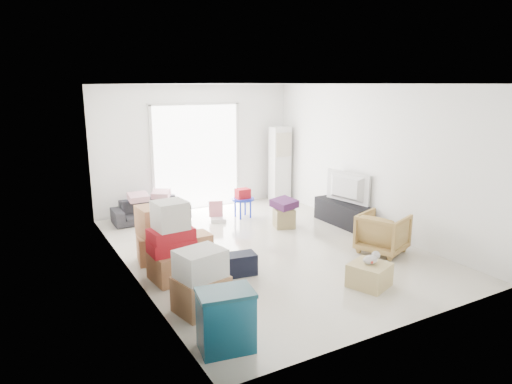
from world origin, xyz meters
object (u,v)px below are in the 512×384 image
object	(u,v)px
armchair	(383,231)
wood_crate	(369,275)
ottoman	(284,218)
kids_table	(243,197)
television	(344,199)
storage_bins	(226,320)
tv_console	(343,214)
ac_tower	(280,164)
sofa	(151,207)

from	to	relation	value
armchair	wood_crate	bearing A→B (deg)	107.78
ottoman	kids_table	size ratio (longest dim) A/B	0.61
television	ottoman	distance (m)	1.23
storage_bins	tv_console	bearing A→B (deg)	35.76
ac_tower	armchair	size ratio (longest dim) A/B	2.43
wood_crate	armchair	bearing A→B (deg)	38.67
armchair	tv_console	bearing A→B (deg)	-36.78
storage_bins	ottoman	bearing A→B (deg)	49.20
tv_console	wood_crate	xyz separation A→B (m)	(-1.53, -2.38, -0.06)
ottoman	wood_crate	world-z (taller)	ottoman
armchair	ottoman	world-z (taller)	armchair
storage_bins	ottoman	distance (m)	4.28
storage_bins	kids_table	size ratio (longest dim) A/B	1.08
sofa	television	bearing A→B (deg)	-32.76
wood_crate	television	bearing A→B (deg)	57.31
tv_console	television	distance (m)	0.29
storage_bins	wood_crate	distance (m)	2.41
television	sofa	distance (m)	3.85
armchair	wood_crate	size ratio (longest dim) A/B	1.49
ac_tower	armchair	distance (m)	3.82
kids_table	wood_crate	bearing A→B (deg)	-90.69
tv_console	ottoman	bearing A→B (deg)	158.68
sofa	ottoman	xyz separation A→B (m)	(2.11, -1.68, -0.11)
ac_tower	ottoman	size ratio (longest dim) A/B	4.72
television	wood_crate	world-z (taller)	television
kids_table	tv_console	bearing A→B (deg)	-43.74
ottoman	ac_tower	bearing A→B (deg)	60.13
sofa	storage_bins	xyz separation A→B (m)	(-0.69, -4.92, 0.03)
armchair	wood_crate	xyz separation A→B (m)	(-1.10, -0.88, -0.20)
armchair	storage_bins	distance (m)	3.71
sofa	storage_bins	distance (m)	4.97
kids_table	wood_crate	distance (m)	3.81
ac_tower	tv_console	xyz separation A→B (m)	(0.05, -2.27, -0.65)
ac_tower	sofa	xyz separation A→B (m)	(-3.16, -0.15, -0.58)
television	armchair	xyz separation A→B (m)	(-0.43, -1.50, -0.16)
sofa	ottoman	bearing A→B (deg)	-38.00
television	storage_bins	world-z (taller)	storage_bins
kids_table	wood_crate	xyz separation A→B (m)	(-0.05, -3.80, -0.27)
ottoman	kids_table	xyz separation A→B (m)	(-0.38, 0.99, 0.25)
armchair	kids_table	world-z (taller)	armchair
ac_tower	wood_crate	xyz separation A→B (m)	(-1.48, -4.65, -0.71)
ottoman	kids_table	bearing A→B (deg)	111.02
storage_bins	wood_crate	size ratio (longest dim) A/B	1.36
wood_crate	ac_tower	bearing A→B (deg)	72.35
tv_console	ottoman	xyz separation A→B (m)	(-1.10, 0.43, -0.04)
sofa	wood_crate	size ratio (longest dim) A/B	3.12
ac_tower	television	bearing A→B (deg)	-88.74
television	storage_bins	size ratio (longest dim) A/B	1.58
television	wood_crate	bearing A→B (deg)	137.68
ottoman	wood_crate	distance (m)	2.85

